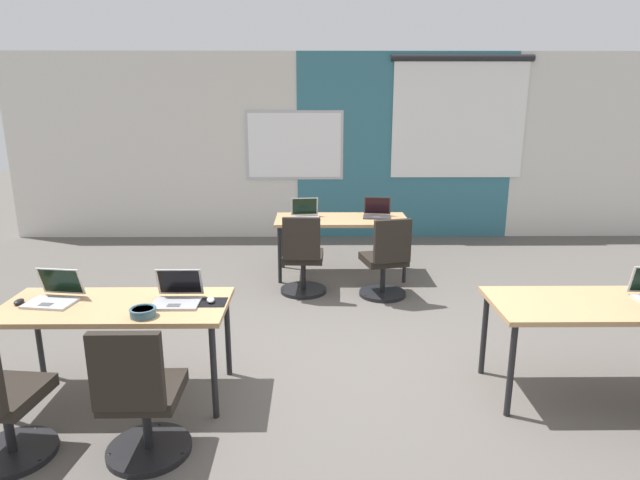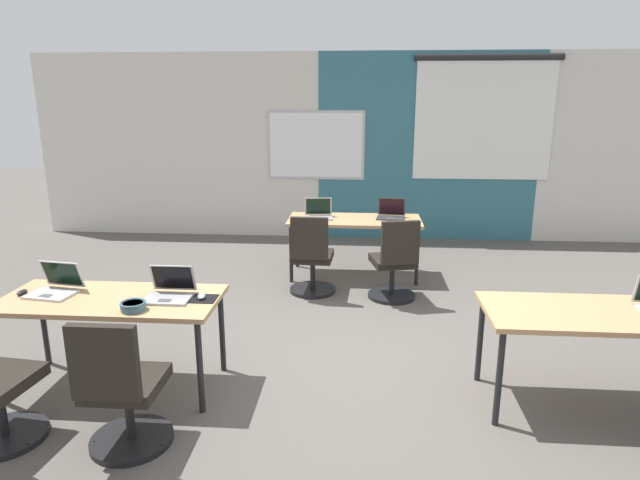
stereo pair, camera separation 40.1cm
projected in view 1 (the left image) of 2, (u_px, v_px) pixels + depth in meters
The scene contains 16 objects.
ground_plane at pixel (353, 356), 4.63m from camera, with size 24.00×24.00×0.00m.
back_wall_assembly at pixel (338, 146), 8.32m from camera, with size 10.00×0.27×2.80m.
desk_near_left at pixel (116, 312), 3.86m from camera, with size 1.60×0.70×0.72m.
desk_near_right at pixel (602, 310), 3.89m from camera, with size 1.60×0.70×0.72m.
desk_far_center at pixel (341, 223), 6.58m from camera, with size 1.60×0.70×0.72m.
laptop_near_left_inner at pixel (177, 296), 3.86m from camera, with size 0.33×0.30×0.23m.
mousepad_near_left_inner at pixel (211, 302), 3.87m from camera, with size 0.22×0.19×0.00m.
mouse_near_left_inner at pixel (211, 300), 3.87m from camera, with size 0.08×0.11×0.03m.
chair_near_left_inner at pixel (141, 404), 3.21m from camera, with size 0.52×0.54×0.92m.
laptop_far_right at pixel (377, 213), 6.63m from camera, with size 0.36×0.31×0.24m.
chair_far_right at pixel (386, 265), 5.89m from camera, with size 0.53×0.58×0.92m.
laptop_near_left_end at pixel (54, 295), 3.88m from camera, with size 0.37×0.35×0.23m.
mouse_near_left_end at pixel (19, 302), 3.84m from camera, with size 0.06×0.10×0.03m.
laptop_far_left at pixel (305, 214), 6.57m from camera, with size 0.36×0.31×0.24m.
chair_far_left at pixel (303, 262), 5.99m from camera, with size 0.52×0.55×0.92m.
snack_bowl at pixel (143, 312), 3.62m from camera, with size 0.18×0.18×0.06m.
Camera 1 is at (-0.32, -4.21, 2.15)m, focal length 30.35 mm.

